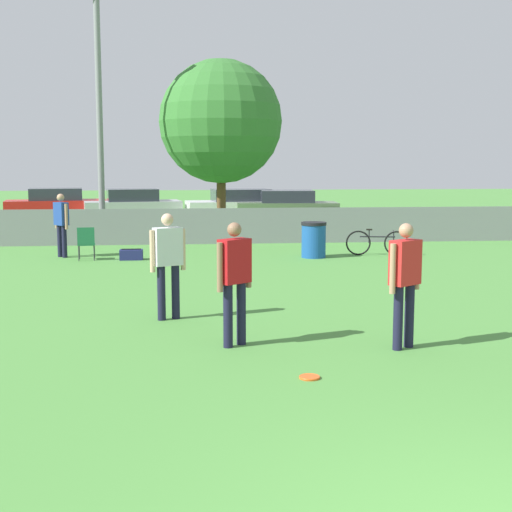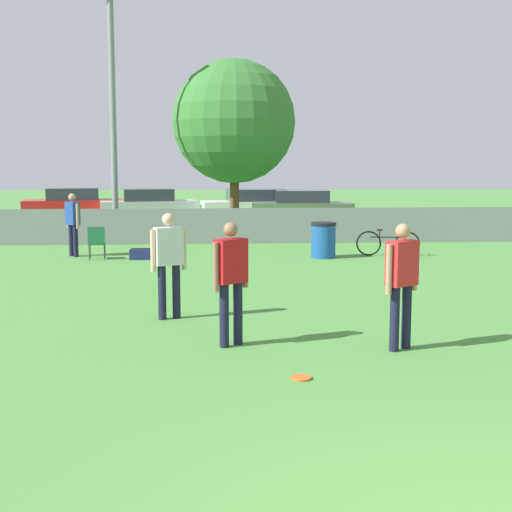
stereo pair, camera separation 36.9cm
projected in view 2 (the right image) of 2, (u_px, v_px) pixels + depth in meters
fence_backline at (270, 226)px, 22.00m from camera, size 25.53×0.07×1.21m
light_pole at (112, 91)px, 22.63m from camera, size 0.90×0.36×7.98m
tree_near_pole at (234, 122)px, 24.49m from camera, size 4.24×4.24×6.00m
player_defender_red at (402, 277)px, 9.49m from camera, size 0.51×0.43×1.71m
player_thrower_red at (231, 274)px, 9.70m from camera, size 0.49×0.44×1.71m
player_receiver_white at (169, 258)px, 11.38m from camera, size 0.56×0.37×1.71m
spectator_in_blue at (73, 220)px, 18.95m from camera, size 0.44×0.46×1.68m
frisbee_disc at (301, 378)px, 8.33m from camera, size 0.25×0.25×0.03m
folding_chair_sideline at (97, 241)px, 18.39m from camera, size 0.47×0.47×0.86m
bicycle_sideline at (388, 243)px, 19.11m from camera, size 1.67×0.49×0.72m
trash_bin at (323, 240)px, 18.74m from camera, size 0.67×0.67×0.94m
gear_bag_sideline at (141, 254)px, 18.50m from camera, size 0.59×0.32×0.29m
parked_car_red at (73, 204)px, 31.03m from camera, size 4.41×2.32×1.38m
parked_car_silver at (148, 205)px, 30.40m from camera, size 4.23×2.30×1.37m
parked_car_white at (256, 205)px, 30.35m from camera, size 4.76×2.28×1.36m
parked_car_olive at (302, 207)px, 29.43m from camera, size 4.22×1.97×1.35m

